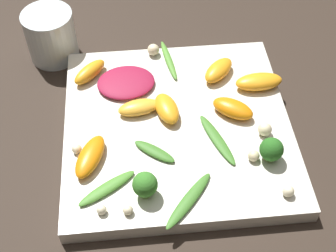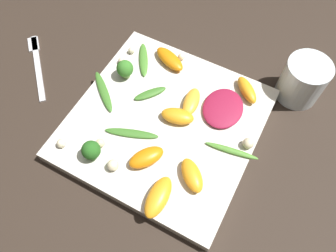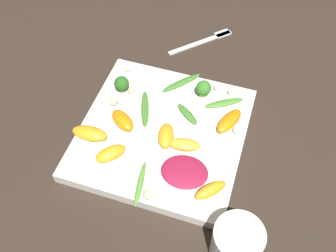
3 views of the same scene
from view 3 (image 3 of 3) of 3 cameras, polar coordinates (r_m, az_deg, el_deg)
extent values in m
plane|color=#2D231C|center=(0.77, -0.79, -1.59)|extent=(2.40, 2.40, 0.00)
cube|color=silver|center=(0.76, -0.80, -1.09)|extent=(0.31, 0.31, 0.02)
cylinder|color=silver|center=(0.64, 9.86, -16.49)|extent=(0.08, 0.08, 0.08)
cube|color=silver|center=(0.96, 4.54, 12.11)|extent=(0.13, 0.13, 0.01)
cube|color=silver|center=(0.98, 7.95, 13.20)|extent=(0.04, 0.04, 0.01)
ellipsoid|color=maroon|center=(0.70, 2.42, -6.66)|extent=(0.07, 0.09, 0.01)
ellipsoid|color=orange|center=(0.75, -11.29, -1.06)|extent=(0.03, 0.07, 0.02)
ellipsoid|color=orange|center=(0.72, -8.36, -3.96)|extent=(0.06, 0.06, 0.02)
ellipsoid|color=orange|center=(0.76, 8.87, 0.74)|extent=(0.07, 0.05, 0.02)
ellipsoid|color=orange|center=(0.76, -6.61, 0.83)|extent=(0.06, 0.07, 0.02)
ellipsoid|color=orange|center=(0.73, -0.29, -1.41)|extent=(0.06, 0.04, 0.02)
ellipsoid|color=orange|center=(0.68, 6.18, -9.22)|extent=(0.06, 0.06, 0.02)
ellipsoid|color=#FCAD33|center=(0.72, 2.41, -2.70)|extent=(0.04, 0.06, 0.02)
cylinder|color=#7A9E51|center=(0.82, -6.66, 5.47)|extent=(0.01, 0.01, 0.01)
sphere|color=#26601E|center=(0.81, -6.75, 6.13)|extent=(0.03, 0.03, 0.03)
cylinder|color=#84AD5B|center=(0.81, 5.10, 4.81)|extent=(0.01, 0.01, 0.01)
sphere|color=#387A28|center=(0.80, 5.18, 5.51)|extent=(0.03, 0.03, 0.03)
ellipsoid|color=#3D7528|center=(0.83, 2.25, 6.22)|extent=(0.08, 0.07, 0.01)
ellipsoid|color=#3D7528|center=(0.77, 2.83, 1.74)|extent=(0.05, 0.06, 0.01)
ellipsoid|color=#518E33|center=(0.69, -4.28, -8.25)|extent=(0.09, 0.02, 0.01)
ellipsoid|color=#47842D|center=(0.80, 8.13, 3.33)|extent=(0.06, 0.08, 0.01)
ellipsoid|color=#3D7528|center=(0.78, -3.37, 2.53)|extent=(0.09, 0.05, 0.01)
sphere|color=beige|center=(0.82, 7.02, 5.61)|extent=(0.01, 0.01, 0.01)
sphere|color=beige|center=(0.76, 9.89, -0.64)|extent=(0.01, 0.01, 0.01)
sphere|color=beige|center=(0.85, -5.88, 8.33)|extent=(0.01, 0.01, 0.01)
sphere|color=beige|center=(0.81, -5.31, 5.21)|extent=(0.01, 0.01, 0.01)
sphere|color=beige|center=(0.67, -2.87, -9.96)|extent=(0.02, 0.02, 0.02)
sphere|color=beige|center=(0.82, 9.08, 4.91)|extent=(0.01, 0.01, 0.01)
sphere|color=beige|center=(0.79, -7.94, 3.60)|extent=(0.02, 0.02, 0.02)
camera|label=1|loc=(0.84, 15.92, 44.19)|focal=50.00mm
camera|label=2|loc=(0.49, -40.97, 28.55)|focal=35.00mm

